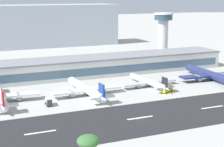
% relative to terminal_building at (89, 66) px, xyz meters
% --- Properties ---
extents(ground_plane, '(1400.00, 1400.00, 0.00)m').
position_rel_terminal_building_xyz_m(ground_plane, '(-11.51, -89.77, -5.69)').
color(ground_plane, '#B2AFA8').
extents(runway_strip, '(800.00, 38.92, 0.08)m').
position_rel_terminal_building_xyz_m(runway_strip, '(-11.51, -88.17, -5.65)').
color(runway_strip, '#262628').
rests_on(runway_strip, ground_plane).
extents(runway_centreline_dash_3, '(12.00, 1.20, 0.01)m').
position_rel_terminal_building_xyz_m(runway_centreline_dash_3, '(-52.56, -88.17, -5.60)').
color(runway_centreline_dash_3, white).
rests_on(runway_centreline_dash_3, runway_strip).
extents(runway_centreline_dash_4, '(12.00, 1.20, 0.01)m').
position_rel_terminal_building_xyz_m(runway_centreline_dash_4, '(-10.60, -88.17, -5.60)').
color(runway_centreline_dash_4, white).
rests_on(runway_centreline_dash_4, runway_strip).
extents(runway_centreline_dash_5, '(12.00, 1.20, 0.01)m').
position_rel_terminal_building_xyz_m(runway_centreline_dash_5, '(26.52, -88.17, -5.60)').
color(runway_centreline_dash_5, white).
rests_on(runway_centreline_dash_5, runway_strip).
extents(terminal_building, '(184.45, 25.06, 11.36)m').
position_rel_terminal_building_xyz_m(terminal_building, '(0.00, 0.00, 0.00)').
color(terminal_building, silver).
rests_on(terminal_building, ground_plane).
extents(control_tower, '(14.83, 14.83, 36.00)m').
position_rel_terminal_building_xyz_m(control_tower, '(71.08, 28.94, 16.30)').
color(control_tower, silver).
rests_on(control_tower, ground_plane).
extents(distant_hotel_block, '(145.38, 34.99, 39.59)m').
position_rel_terminal_building_xyz_m(distant_hotel_block, '(4.68, 141.76, 14.11)').
color(distant_hotel_block, '#A8B2BC').
rests_on(distant_hotel_block, ground_plane).
extents(airliner_red_tail_gate_0, '(38.09, 49.47, 10.32)m').
position_rel_terminal_building_xyz_m(airliner_red_tail_gate_0, '(-60.61, -41.91, -2.39)').
color(airliner_red_tail_gate_0, white).
rests_on(airliner_red_tail_gate_0, ground_plane).
extents(airliner_navy_tail_gate_1, '(37.22, 47.31, 9.87)m').
position_rel_terminal_building_xyz_m(airliner_navy_tail_gate_1, '(-18.53, -46.33, -2.54)').
color(airliner_navy_tail_gate_1, white).
rests_on(airliner_navy_tail_gate_1, ground_plane).
extents(airliner_black_tail_gate_2, '(33.67, 39.29, 8.20)m').
position_rel_terminal_building_xyz_m(airliner_black_tail_gate_2, '(19.24, -42.82, -3.07)').
color(airliner_black_tail_gate_2, silver).
rests_on(airliner_black_tail_gate_2, ground_plane).
extents(airliner_gold_tail_gate_3, '(39.18, 51.81, 10.81)m').
position_rel_terminal_building_xyz_m(airliner_gold_tail_gate_3, '(60.02, -44.36, -2.24)').
color(airliner_gold_tail_gate_3, navy).
rests_on(airliner_gold_tail_gate_3, ground_plane).
extents(service_box_truck_0, '(3.02, 6.15, 3.25)m').
position_rel_terminal_building_xyz_m(service_box_truck_0, '(-40.71, -55.15, -3.90)').
color(service_box_truck_0, '#2D3338').
rests_on(service_box_truck_0, ground_plane).
extents(service_fuel_truck_1, '(8.69, 6.42, 3.95)m').
position_rel_terminal_building_xyz_m(service_fuel_truck_1, '(22.10, -56.61, -3.66)').
color(service_fuel_truck_1, gold).
rests_on(service_fuel_truck_1, ground_plane).
extents(palm_tree_3, '(6.17, 6.17, 14.44)m').
position_rel_terminal_building_xyz_m(palm_tree_3, '(-49.91, -132.86, 6.81)').
color(palm_tree_3, brown).
rests_on(palm_tree_3, ground_plane).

